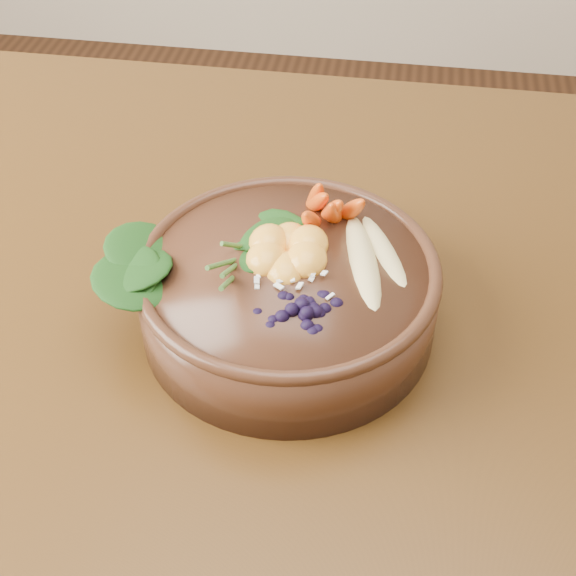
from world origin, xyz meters
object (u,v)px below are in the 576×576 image
object	(u,v)px
kale_heap	(234,213)
stoneware_bowl	(288,296)
dining_table	(437,370)
carrot_cluster	(329,179)
mandarin_cluster	(287,241)
banana_halves	(374,244)
blueberry_pile	(301,293)

from	to	relation	value
kale_heap	stoneware_bowl	bearing A→B (deg)	-36.05
dining_table	carrot_cluster	xyz separation A→B (m)	(-0.13, 0.04, 0.20)
kale_heap	mandarin_cluster	bearing A→B (deg)	-24.71
stoneware_bowl	banana_halves	bearing A→B (deg)	19.82
carrot_cluster	mandarin_cluster	bearing A→B (deg)	-129.81
stoneware_bowl	carrot_cluster	world-z (taller)	carrot_cluster
dining_table	blueberry_pile	distance (m)	0.25
dining_table	kale_heap	xyz separation A→B (m)	(-0.21, -0.01, 0.19)
dining_table	banana_halves	size ratio (longest dim) A/B	10.04
carrot_cluster	kale_heap	bearing A→B (deg)	-169.49
banana_halves	blueberry_pile	bearing A→B (deg)	-141.51
banana_halves	mandarin_cluster	bearing A→B (deg)	170.25
stoneware_bowl	kale_heap	bearing A→B (deg)	143.95
carrot_cluster	blueberry_pile	distance (m)	0.14
carrot_cluster	banana_halves	size ratio (longest dim) A/B	0.47
kale_heap	mandarin_cluster	world-z (taller)	kale_heap
dining_table	banana_halves	distance (m)	0.20
mandarin_cluster	kale_heap	bearing A→B (deg)	155.29
carrot_cluster	banana_halves	bearing A→B (deg)	-66.94
dining_table	banana_halves	xyz separation A→B (m)	(-0.08, -0.02, 0.18)
carrot_cluster	banana_halves	distance (m)	0.08
dining_table	stoneware_bowl	bearing A→B (deg)	-162.58
banana_halves	blueberry_pile	xyz separation A→B (m)	(-0.05, -0.08, 0.01)
blueberry_pile	dining_table	bearing A→B (deg)	37.25
stoneware_bowl	mandarin_cluster	world-z (taller)	mandarin_cluster
dining_table	mandarin_cluster	distance (m)	0.24
dining_table	stoneware_bowl	distance (m)	0.21
stoneware_bowl	kale_heap	xyz separation A→B (m)	(-0.06, 0.04, 0.06)
stoneware_bowl	carrot_cluster	xyz separation A→B (m)	(0.03, 0.08, 0.07)
kale_heap	dining_table	bearing A→B (deg)	1.67
carrot_cluster	blueberry_pile	bearing A→B (deg)	-109.55
stoneware_bowl	carrot_cluster	bearing A→B (deg)	73.39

